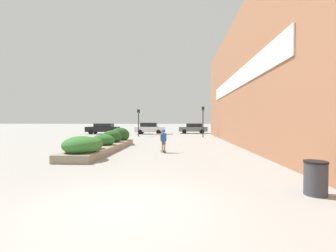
{
  "coord_description": "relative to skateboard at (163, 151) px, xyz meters",
  "views": [
    {
      "loc": [
        1.16,
        -4.68,
        1.84
      ],
      "look_at": [
        0.12,
        14.04,
        1.43
      ],
      "focal_mm": 24.0,
      "sensor_mm": 36.0,
      "label": 1
    }
  ],
  "objects": [
    {
      "name": "building_wall_right",
      "position": [
        5.48,
        2.7,
        4.83
      ],
      "size": [
        0.67,
        30.5,
        9.79
      ],
      "color": "#9E6647",
      "rests_on": "ground_plane"
    },
    {
      "name": "car_center_left",
      "position": [
        10.24,
        16.08,
        0.69
      ],
      "size": [
        4.33,
        2.01,
        1.43
      ],
      "rotation": [
        0.0,
        0.0,
        -1.57
      ],
      "color": "navy",
      "rests_on": "ground_plane"
    },
    {
      "name": "traffic_light_left",
      "position": [
        -4.02,
        13.54,
        2.16
      ],
      "size": [
        0.28,
        0.3,
        3.25
      ],
      "color": "black",
      "rests_on": "ground_plane"
    },
    {
      "name": "ground_plane",
      "position": [
        -0.17,
        -8.38,
        -0.07
      ],
      "size": [
        300.0,
        300.0,
        0.0
      ],
      "primitive_type": "plane",
      "color": "gray"
    },
    {
      "name": "skateboarder",
      "position": [
        0.0,
        -0.0,
        0.79
      ],
      "size": [
        1.13,
        0.5,
        1.27
      ],
      "rotation": [
        0.0,
        0.0,
        0.37
      ],
      "color": "tan",
      "rests_on": "skateboard"
    },
    {
      "name": "car_leftmost",
      "position": [
        -3.38,
        18.78,
        0.77
      ],
      "size": [
        4.17,
        1.88,
        1.62
      ],
      "rotation": [
        0.0,
        0.0,
        -1.57
      ],
      "color": "silver",
      "rests_on": "ground_plane"
    },
    {
      "name": "skateboard",
      "position": [
        0.0,
        0.0,
        0.0
      ],
      "size": [
        0.39,
        0.6,
        0.09
      ],
      "rotation": [
        0.0,
        0.0,
        0.37
      ],
      "color": "black",
      "rests_on": "ground_plane"
    },
    {
      "name": "traffic_light_right",
      "position": [
        3.55,
        12.58,
        2.31
      ],
      "size": [
        0.28,
        0.3,
        3.49
      ],
      "color": "black",
      "rests_on": "ground_plane"
    },
    {
      "name": "planter_box",
      "position": [
        -3.73,
        0.52,
        0.44
      ],
      "size": [
        1.79,
        8.89,
        1.33
      ],
      "color": "gray",
      "rests_on": "ground_plane"
    },
    {
      "name": "car_center_right",
      "position": [
        2.91,
        20.76,
        0.72
      ],
      "size": [
        4.2,
        1.96,
        1.49
      ],
      "rotation": [
        0.0,
        0.0,
        1.57
      ],
      "color": "slate",
      "rests_on": "ground_plane"
    },
    {
      "name": "car_rightmost",
      "position": [
        -10.1,
        18.52,
        0.73
      ],
      "size": [
        4.54,
        1.92,
        1.51
      ],
      "rotation": [
        0.0,
        0.0,
        1.57
      ],
      "color": "black",
      "rests_on": "ground_plane"
    },
    {
      "name": "trash_bin",
      "position": [
        4.34,
        -7.34,
        0.36
      ],
      "size": [
        0.55,
        0.55,
        0.85
      ],
      "color": "#38383D",
      "rests_on": "ground_plane"
    }
  ]
}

